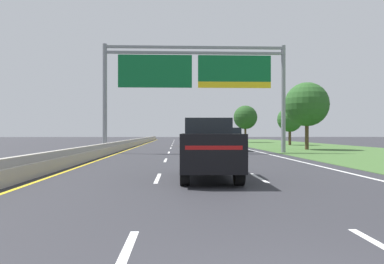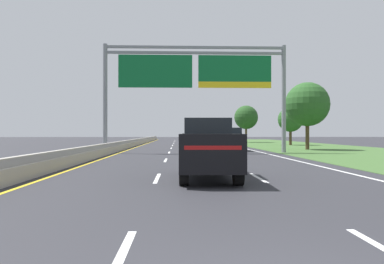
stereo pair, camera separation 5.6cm
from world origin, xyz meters
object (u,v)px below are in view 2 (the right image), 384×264
at_px(overhead_sign_gantry, 195,76).
at_px(car_gold_centre_lane_sedan, 188,139).
at_px(roadside_tree_mid, 307,104).
at_px(roadside_tree_far, 290,120).
at_px(car_navy_right_lane_suv, 230,139).
at_px(roadside_tree_distant, 246,117).
at_px(car_silver_right_lane_sedan, 219,140).
at_px(pickup_truck_black, 208,149).

distance_m(overhead_sign_gantry, car_gold_centre_lane_sedan, 17.74).
distance_m(roadside_tree_mid, roadside_tree_far, 13.71).
bearing_deg(car_navy_right_lane_suv, overhead_sign_gantry, 137.56).
bearing_deg(roadside_tree_mid, roadside_tree_far, 80.13).
xyz_separation_m(roadside_tree_far, roadside_tree_distant, (-3.36, 14.39, 0.86)).
distance_m(car_navy_right_lane_suv, roadside_tree_distant, 30.45).
distance_m(car_silver_right_lane_sedan, car_gold_centre_lane_sedan, 5.38).
height_order(car_navy_right_lane_suv, roadside_tree_mid, roadside_tree_mid).
xyz_separation_m(roadside_tree_mid, roadside_tree_far, (2.34, 13.47, -1.01)).
distance_m(car_navy_right_lane_suv, roadside_tree_far, 18.35).
bearing_deg(roadside_tree_mid, car_gold_centre_lane_sedan, 134.73).
distance_m(pickup_truck_black, roadside_tree_far, 38.87).
xyz_separation_m(pickup_truck_black, car_navy_right_lane_suv, (3.68, 21.13, 0.02)).
relative_size(overhead_sign_gantry, roadside_tree_far, 2.96).
xyz_separation_m(pickup_truck_black, roadside_tree_far, (13.81, 36.26, 2.33)).
bearing_deg(car_navy_right_lane_suv, pickup_truck_black, 169.39).
bearing_deg(roadside_tree_distant, car_gold_centre_lane_sedan, -122.06).
bearing_deg(roadside_tree_mid, pickup_truck_black, -116.71).
relative_size(car_gold_centre_lane_sedan, car_navy_right_lane_suv, 0.93).
relative_size(car_gold_centre_lane_sedan, roadside_tree_mid, 0.67).
bearing_deg(overhead_sign_gantry, car_silver_right_lane_sedan, 75.29).
xyz_separation_m(overhead_sign_gantry, car_silver_right_lane_sedan, (3.35, 12.77, -5.51)).
relative_size(overhead_sign_gantry, pickup_truck_black, 2.76).
bearing_deg(roadside_tree_far, car_navy_right_lane_suv, -123.82).
relative_size(car_gold_centre_lane_sedan, roadside_tree_distant, 0.70).
height_order(car_gold_centre_lane_sedan, roadside_tree_distant, roadside_tree_distant).
bearing_deg(roadside_tree_mid, car_silver_right_lane_sedan, 136.86).
bearing_deg(overhead_sign_gantry, roadside_tree_distant, 73.04).
xyz_separation_m(car_navy_right_lane_suv, roadside_tree_far, (10.13, 15.12, 2.31)).
bearing_deg(car_gold_centre_lane_sedan, pickup_truck_black, 179.66).
bearing_deg(roadside_tree_distant, pickup_truck_black, -101.66).
bearing_deg(car_silver_right_lane_sedan, car_navy_right_lane_suv, -179.00).
height_order(pickup_truck_black, roadside_tree_mid, roadside_tree_mid).
height_order(roadside_tree_far, roadside_tree_distant, roadside_tree_distant).
bearing_deg(car_silver_right_lane_sedan, roadside_tree_far, -58.01).
bearing_deg(roadside_tree_distant, overhead_sign_gantry, -106.96).
relative_size(car_silver_right_lane_sedan, roadside_tree_mid, 0.67).
height_order(overhead_sign_gantry, car_gold_centre_lane_sedan, overhead_sign_gantry).
bearing_deg(car_silver_right_lane_sedan, roadside_tree_distant, -17.51).
height_order(car_silver_right_lane_sedan, car_navy_right_lane_suv, car_navy_right_lane_suv).
relative_size(overhead_sign_gantry, roadside_tree_distant, 2.39).
bearing_deg(roadside_tree_mid, overhead_sign_gantry, -154.00).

